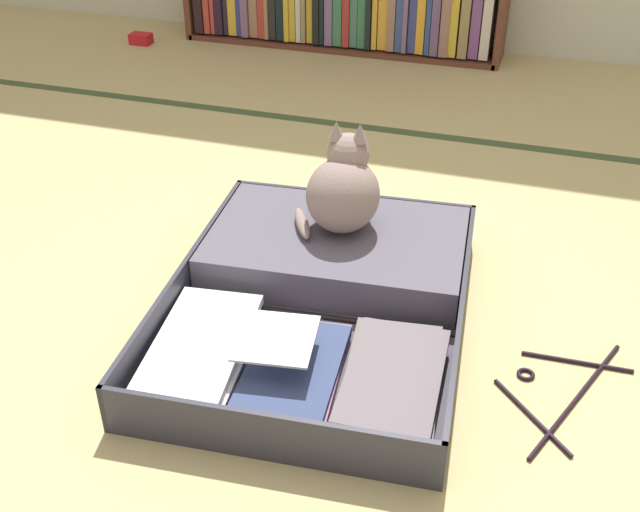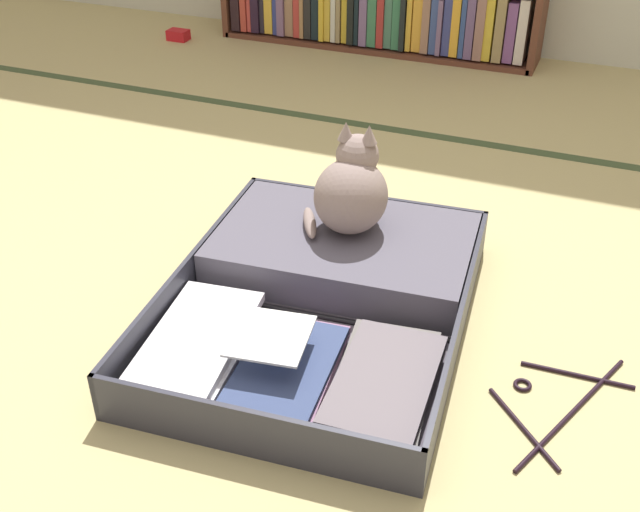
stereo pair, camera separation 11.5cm
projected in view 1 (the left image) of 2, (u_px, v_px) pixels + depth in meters
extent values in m
plane|color=tan|center=(297.00, 362.00, 1.79)|extent=(10.00, 10.00, 0.00)
cube|color=#3E5030|center=(415.00, 133.00, 2.88)|extent=(4.80, 0.05, 0.00)
cube|color=brown|center=(341.00, 44.00, 3.73)|extent=(1.49, 0.25, 0.02)
cube|color=black|center=(206.00, 2.00, 3.82)|extent=(0.04, 0.21, 0.25)
cube|color=#BE4234|center=(214.00, 4.00, 3.81)|extent=(0.03, 0.21, 0.24)
cube|color=#C3433E|center=(220.00, 0.00, 3.80)|extent=(0.02, 0.21, 0.27)
cube|color=#28192C|center=(226.00, 1.00, 3.79)|extent=(0.04, 0.21, 0.27)
cube|color=#27222D|center=(233.00, 5.00, 3.80)|extent=(0.02, 0.21, 0.24)
cube|color=gold|center=(239.00, 0.00, 3.78)|extent=(0.04, 0.21, 0.28)
cube|color=slate|center=(251.00, 5.00, 3.76)|extent=(0.04, 0.21, 0.26)
cube|color=#9C7858|center=(260.00, 5.00, 3.76)|extent=(0.04, 0.21, 0.26)
cube|color=#B93833|center=(268.00, 3.00, 3.73)|extent=(0.03, 0.21, 0.28)
cube|color=#A2784D|center=(273.00, 5.00, 3.73)|extent=(0.02, 0.21, 0.27)
cube|color=black|center=(279.00, 2.00, 3.72)|extent=(0.04, 0.21, 0.30)
cube|color=black|center=(287.00, 9.00, 3.72)|extent=(0.04, 0.21, 0.24)
cube|color=gold|center=(293.00, 9.00, 3.70)|extent=(0.02, 0.21, 0.26)
cube|color=gold|center=(299.00, 6.00, 3.70)|extent=(0.03, 0.21, 0.28)
cube|color=silver|center=(305.00, 11.00, 3.70)|extent=(0.02, 0.21, 0.25)
cube|color=#97845A|center=(310.00, 8.00, 3.68)|extent=(0.02, 0.21, 0.28)
cube|color=gold|center=(316.00, 9.00, 3.68)|extent=(0.03, 0.21, 0.27)
cube|color=black|center=(322.00, 9.00, 3.66)|extent=(0.03, 0.21, 0.28)
cube|color=black|center=(328.00, 8.00, 3.65)|extent=(0.02, 0.21, 0.29)
cube|color=slate|center=(334.00, 14.00, 3.66)|extent=(0.04, 0.21, 0.24)
cube|color=#3D7D56|center=(343.00, 11.00, 3.64)|extent=(0.04, 0.21, 0.27)
cube|color=#AC2F2D|center=(351.00, 9.00, 3.62)|extent=(0.03, 0.21, 0.30)
cube|color=#477D64|center=(359.00, 14.00, 3.63)|extent=(0.04, 0.21, 0.26)
cube|color=#377B55|center=(367.00, 16.00, 3.62)|extent=(0.04, 0.21, 0.25)
cube|color=black|center=(373.00, 12.00, 3.59)|extent=(0.02, 0.21, 0.30)
cube|color=yellow|center=(380.00, 11.00, 3.59)|extent=(0.02, 0.21, 0.30)
cube|color=gold|center=(388.00, 18.00, 3.60)|extent=(0.04, 0.21, 0.24)
cube|color=#9C735D|center=(396.00, 17.00, 3.58)|extent=(0.03, 0.21, 0.26)
cube|color=#3C5395|center=(404.00, 17.00, 3.57)|extent=(0.03, 0.21, 0.27)
cube|color=slate|center=(409.00, 20.00, 3.56)|extent=(0.02, 0.21, 0.25)
cube|color=#3B4388|center=(417.00, 20.00, 3.56)|extent=(0.04, 0.21, 0.25)
cube|color=gold|center=(425.00, 17.00, 3.54)|extent=(0.04, 0.21, 0.28)
cube|color=#314C8E|center=(432.00, 17.00, 3.53)|extent=(0.02, 0.21, 0.29)
cube|color=slate|center=(439.00, 19.00, 3.52)|extent=(0.04, 0.21, 0.28)
cube|color=#976E62|center=(449.00, 20.00, 3.51)|extent=(0.04, 0.21, 0.28)
cube|color=gold|center=(458.00, 20.00, 3.50)|extent=(0.04, 0.21, 0.28)
cube|color=#9B8556|center=(468.00, 20.00, 3.48)|extent=(0.04, 0.21, 0.29)
cube|color=#7F5091|center=(478.00, 24.00, 3.49)|extent=(0.04, 0.21, 0.26)
cube|color=silver|center=(489.00, 23.00, 3.47)|extent=(0.04, 0.21, 0.28)
cube|color=#30313D|center=(295.00, 382.00, 1.73)|extent=(0.74, 0.52, 0.01)
cube|color=#30313D|center=(266.00, 437.00, 1.51)|extent=(0.70, 0.07, 0.12)
cube|color=#30313D|center=(148.00, 341.00, 1.76)|extent=(0.05, 0.46, 0.12)
cube|color=#30313D|center=(452.00, 387.00, 1.63)|extent=(0.05, 0.46, 0.12)
cube|color=#534C57|center=(295.00, 379.00, 1.72)|extent=(0.71, 0.49, 0.01)
cube|color=#30313D|center=(337.00, 270.00, 2.11)|extent=(0.74, 0.52, 0.01)
cube|color=#30313D|center=(353.00, 212.00, 2.26)|extent=(0.70, 0.07, 0.12)
cube|color=#30313D|center=(215.00, 238.00, 2.14)|extent=(0.05, 0.46, 0.12)
cube|color=#30313D|center=(466.00, 268.00, 2.01)|extent=(0.05, 0.46, 0.12)
cube|color=#534C57|center=(337.00, 267.00, 2.10)|extent=(0.71, 0.49, 0.01)
cylinder|color=black|center=(318.00, 317.00, 1.91)|extent=(0.68, 0.07, 0.02)
cube|color=#2A2A24|center=(198.00, 361.00, 1.75)|extent=(0.22, 0.37, 0.02)
cube|color=silver|center=(204.00, 353.00, 1.75)|extent=(0.23, 0.35, 0.02)
cube|color=white|center=(199.00, 345.00, 1.75)|extent=(0.25, 0.42, 0.02)
cube|color=#9B6C8E|center=(294.00, 372.00, 1.72)|extent=(0.24, 0.38, 0.02)
cube|color=navy|center=(293.00, 368.00, 1.70)|extent=(0.23, 0.34, 0.01)
cube|color=slate|center=(391.00, 388.00, 1.68)|extent=(0.22, 0.37, 0.01)
cube|color=slate|center=(391.00, 380.00, 1.67)|extent=(0.25, 0.41, 0.02)
cube|color=slate|center=(394.00, 377.00, 1.65)|extent=(0.22, 0.36, 0.02)
cube|color=white|center=(276.00, 338.00, 1.69)|extent=(0.19, 0.20, 0.01)
cube|color=#575463|center=(337.00, 251.00, 2.07)|extent=(0.70, 0.48, 0.11)
torus|color=white|center=(299.00, 233.00, 2.05)|extent=(0.14, 0.14, 0.01)
cylinder|color=black|center=(288.00, 207.00, 2.28)|extent=(0.02, 0.02, 0.11)
cylinder|color=black|center=(418.00, 221.00, 2.21)|extent=(0.02, 0.02, 0.11)
cube|color=#2E823E|center=(388.00, 469.00, 1.50)|extent=(0.03, 0.00, 0.02)
cube|color=white|center=(174.00, 406.00, 1.54)|extent=(0.04, 0.01, 0.02)
ellipsoid|color=gray|center=(343.00, 195.00, 2.01)|extent=(0.20, 0.22, 0.20)
ellipsoid|color=gray|center=(348.00, 200.00, 2.08)|extent=(0.14, 0.08, 0.11)
sphere|color=gray|center=(348.00, 154.00, 2.00)|extent=(0.11, 0.11, 0.11)
cone|color=gray|center=(360.00, 133.00, 1.95)|extent=(0.04, 0.04, 0.05)
cone|color=gray|center=(336.00, 130.00, 1.96)|extent=(0.04, 0.04, 0.05)
sphere|color=gold|center=(360.00, 146.00, 2.03)|extent=(0.02, 0.02, 0.02)
sphere|color=gold|center=(345.00, 144.00, 2.03)|extent=(0.02, 0.02, 0.02)
ellipsoid|color=gray|center=(302.00, 223.00, 2.05)|extent=(0.10, 0.15, 0.03)
cylinder|color=black|center=(577.00, 398.00, 1.69)|extent=(0.18, 0.43, 0.01)
cylinder|color=black|center=(531.00, 416.00, 1.64)|extent=(0.18, 0.19, 0.01)
cylinder|color=black|center=(577.00, 362.00, 1.79)|extent=(0.25, 0.02, 0.01)
torus|color=black|center=(526.00, 374.00, 1.75)|extent=(0.05, 0.05, 0.01)
cube|color=red|center=(141.00, 39.00, 3.76)|extent=(0.10, 0.07, 0.05)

